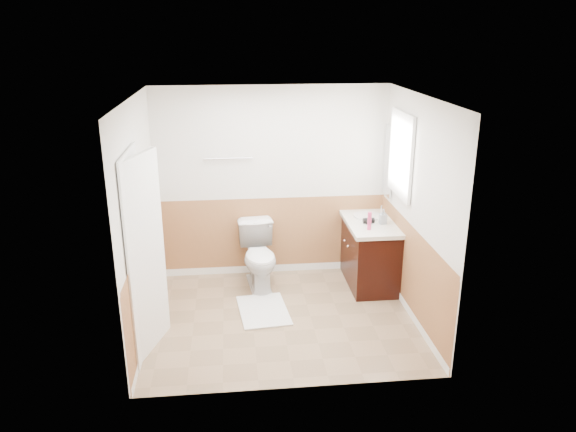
{
  "coord_description": "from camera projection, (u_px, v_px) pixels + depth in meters",
  "views": [
    {
      "loc": [
        -0.52,
        -5.57,
        3.16
      ],
      "look_at": [
        0.1,
        0.25,
        1.15
      ],
      "focal_mm": 34.29,
      "sensor_mm": 36.0,
      "label": 1
    }
  ],
  "objects": [
    {
      "name": "tp_roll",
      "position": [
        265.0,
        225.0,
        7.23
      ],
      "size": [
        0.1,
        0.11,
        0.11
      ],
      "primitive_type": "cylinder",
      "rotation": [
        0.0,
        1.57,
        0.0
      ],
      "color": "white",
      "rests_on": "tp_holder_bar"
    },
    {
      "name": "wainscot_back",
      "position": [
        272.0,
        237.0,
        7.36
      ],
      "size": [
        3.0,
        0.0,
        3.0
      ],
      "primitive_type": "plane",
      "rotation": [
        1.57,
        0.0,
        0.0
      ],
      "color": "#AF7346",
      "rests_on": "floor"
    },
    {
      "name": "wainscot_right",
      "position": [
        410.0,
        272.0,
        6.3
      ],
      "size": [
        0.0,
        2.6,
        2.6
      ],
      "primitive_type": "plane",
      "rotation": [
        1.57,
        0.0,
        -1.57
      ],
      "color": "#AF7346",
      "rests_on": "floor"
    },
    {
      "name": "floor",
      "position": [
        282.0,
        318.0,
        6.31
      ],
      "size": [
        3.0,
        3.0,
        0.0
      ],
      "primitive_type": "plane",
      "color": "#8C7051",
      "rests_on": "ground"
    },
    {
      "name": "hair_dryer_body",
      "position": [
        369.0,
        221.0,
        6.84
      ],
      "size": [
        0.14,
        0.07,
        0.07
      ],
      "primitive_type": "cylinder",
      "rotation": [
        0.0,
        1.57,
        0.0
      ],
      "color": "black",
      "rests_on": "countertop"
    },
    {
      "name": "ceiling",
      "position": [
        281.0,
        97.0,
        5.5
      ],
      "size": [
        3.0,
        3.0,
        0.0
      ],
      "primitive_type": "plane",
      "rotation": [
        3.14,
        0.0,
        0.0
      ],
      "color": "white",
      "rests_on": "floor"
    },
    {
      "name": "sink_basin",
      "position": [
        368.0,
        216.0,
        7.09
      ],
      "size": [
        0.36,
        0.36,
        0.02
      ],
      "primitive_type": "cylinder",
      "color": "silver",
      "rests_on": "countertop"
    },
    {
      "name": "window_frame",
      "position": [
        401.0,
        154.0,
        6.45
      ],
      "size": [
        0.04,
        0.8,
        1.0
      ],
      "primitive_type": "cube",
      "color": "white",
      "rests_on": "wall_right"
    },
    {
      "name": "tp_sheet",
      "position": [
        265.0,
        233.0,
        7.27
      ],
      "size": [
        0.1,
        0.01,
        0.16
      ],
      "primitive_type": "cube",
      "color": "white",
      "rests_on": "tp_roll"
    },
    {
      "name": "bath_mat",
      "position": [
        263.0,
        310.0,
        6.46
      ],
      "size": [
        0.63,
        0.85,
        0.02
      ],
      "primitive_type": "cube",
      "rotation": [
        0.0,
        0.0,
        0.1
      ],
      "color": "white",
      "rests_on": "floor"
    },
    {
      "name": "toilet",
      "position": [
        259.0,
        256.0,
        6.98
      ],
      "size": [
        0.53,
        0.84,
        0.81
      ],
      "primitive_type": "imported",
      "rotation": [
        0.0,
        0.0,
        0.1
      ],
      "color": "white",
      "rests_on": "floor"
    },
    {
      "name": "towel_bar",
      "position": [
        228.0,
        158.0,
        6.91
      ],
      "size": [
        0.62,
        0.02,
        0.02
      ],
      "primitive_type": "cylinder",
      "rotation": [
        0.0,
        1.57,
        0.0
      ],
      "color": "silver",
      "rests_on": "wall_back"
    },
    {
      "name": "door_knob",
      "position": [
        155.0,
        250.0,
        5.76
      ],
      "size": [
        0.06,
        0.06,
        0.06
      ],
      "primitive_type": "sphere",
      "color": "silver",
      "rests_on": "door"
    },
    {
      "name": "faucet",
      "position": [
        381.0,
        211.0,
        7.08
      ],
      "size": [
        0.02,
        0.02,
        0.14
      ],
      "primitive_type": "cylinder",
      "color": "white",
      "rests_on": "countertop"
    },
    {
      "name": "wall_right",
      "position": [
        416.0,
        210.0,
        6.06
      ],
      "size": [
        0.0,
        3.0,
        3.0
      ],
      "primitive_type": "plane",
      "rotation": [
        1.57,
        0.0,
        -1.57
      ],
      "color": "silver",
      "rests_on": "floor"
    },
    {
      "name": "wall_front",
      "position": [
        296.0,
        264.0,
        4.68
      ],
      "size": [
        3.0,
        0.0,
        3.0
      ],
      "primitive_type": "plane",
      "rotation": [
        -1.57,
        0.0,
        0.0
      ],
      "color": "silver",
      "rests_on": "floor"
    },
    {
      "name": "wainscot_left",
      "position": [
        146.0,
        285.0,
        6.0
      ],
      "size": [
        0.0,
        2.6,
        2.6
      ],
      "primitive_type": "plane",
      "rotation": [
        1.57,
        0.0,
        1.57
      ],
      "color": "#AF7346",
      "rests_on": "floor"
    },
    {
      "name": "lotion_bottle",
      "position": [
        369.0,
        221.0,
        6.6
      ],
      "size": [
        0.05,
        0.05,
        0.22
      ],
      "primitive_type": "cylinder",
      "color": "#CA3466",
      "rests_on": "countertop"
    },
    {
      "name": "hair_dryer_handle",
      "position": [
        367.0,
        224.0,
        6.81
      ],
      "size": [
        0.03,
        0.03,
        0.07
      ],
      "primitive_type": "cylinder",
      "color": "black",
      "rests_on": "countertop"
    },
    {
      "name": "vanity_knob_left",
      "position": [
        348.0,
        246.0,
        6.92
      ],
      "size": [
        0.03,
        0.03,
        0.03
      ],
      "primitive_type": "sphere",
      "color": "silver",
      "rests_on": "vanity_cabinet"
    },
    {
      "name": "tp_holder_bar",
      "position": [
        265.0,
        225.0,
        7.23
      ],
      "size": [
        0.14,
        0.02,
        0.02
      ],
      "primitive_type": "cylinder",
      "rotation": [
        0.0,
        1.57,
        0.0
      ],
      "color": "silver",
      "rests_on": "wall_back"
    },
    {
      "name": "soap_dispenser",
      "position": [
        383.0,
        217.0,
        6.8
      ],
      "size": [
        0.09,
        0.09,
        0.19
      ],
      "primitive_type": "imported",
      "rotation": [
        0.0,
        0.0,
        0.05
      ],
      "color": "gray",
      "rests_on": "countertop"
    },
    {
      "name": "wall_left",
      "position": [
        139.0,
        220.0,
        5.76
      ],
      "size": [
        0.0,
        3.0,
        3.0
      ],
      "primitive_type": "plane",
      "rotation": [
        1.57,
        0.0,
        1.57
      ],
      "color": "silver",
      "rests_on": "floor"
    },
    {
      "name": "door",
      "position": [
        145.0,
        257.0,
        5.42
      ],
      "size": [
        0.29,
        0.78,
        2.04
      ],
      "primitive_type": "cube",
      "rotation": [
        0.0,
        0.0,
        -0.31
      ],
      "color": "white",
      "rests_on": "wall_left"
    },
    {
      "name": "wainscot_front",
      "position": [
        295.0,
        340.0,
        4.94
      ],
      "size": [
        3.0,
        0.0,
        3.0
      ],
      "primitive_type": "plane",
      "rotation": [
        -1.57,
        0.0,
        0.0
      ],
      "color": "#AF7346",
      "rests_on": "floor"
    },
    {
      "name": "window_glass",
      "position": [
        402.0,
        154.0,
        6.45
      ],
      "size": [
        0.01,
        0.7,
        0.9
      ],
      "primitive_type": "cube",
      "color": "white",
      "rests_on": "wall_right"
    },
    {
      "name": "countertop",
      "position": [
        370.0,
        222.0,
        6.95
      ],
      "size": [
        0.6,
        1.15,
        0.05
      ],
      "primitive_type": "cube",
      "color": "silver",
      "rests_on": "vanity_cabinet"
    },
    {
      "name": "mirror_panel",
      "position": [
        388.0,
        161.0,
        6.99
      ],
      "size": [
        0.02,
        0.35,
        0.9
      ],
      "primitive_type": "cube",
      "color": "silver",
      "rests_on": "wall_right"
    },
    {
      "name": "wall_back",
      "position": [
        272.0,
        183.0,
        7.13
      ],
      "size": [
        3.0,
        0.0,
        3.0
      ],
      "primitive_type": "plane",
      "rotation": [
        1.57,
        0.0,
        0.0
      ],
      "color": "silver",
      "rests_on": "floor"
    },
    {
      "name": "vanity_knob_right",
      "position": [
        345.0,
        240.0,
        7.11
      ],
      "size": [
        0.03,
        0.03,
        0.03
      ],
      "primitive_type": "sphere",
      "color": "silver",
      "rests_on": "vanity_cabinet"
    },
    {
      "name": "door_frame",
      "position": [
        137.0,
        256.0,
        5.41
      ],
      "size": [
        0.02,
        0.92,
        2.1
      ],
      "primitive_type": "cube",
      "color": "white",
      "rests_on": "wall_left"
    },
    {
      "name": "vanity_cabinet",
      "position": [
        369.0,
        253.0,
        7.09
      ],
      "size": [
        0.55,
        1.1,
        0.8
      ],
      "primitive_type": "cube",
      "color": "black",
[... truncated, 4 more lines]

